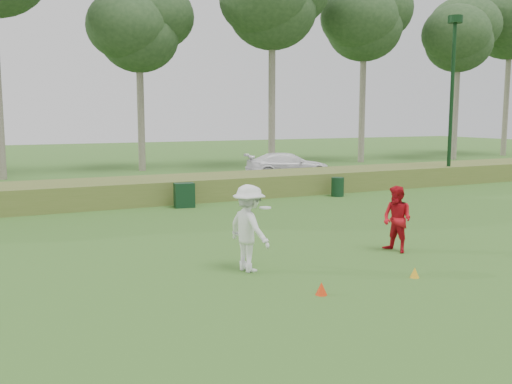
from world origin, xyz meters
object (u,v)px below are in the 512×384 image
player_white (249,228)px  trash_bin (338,187)px  cone_yellow (415,273)px  car_right (288,165)px  utility_cabinet (184,195)px  lamp_post (453,70)px  cone_orange (321,289)px  player_red (397,219)px

player_white → trash_bin: bearing=-55.6°
cone_yellow → car_right: bearing=69.4°
cone_yellow → utility_cabinet: (-1.48, 11.01, 0.35)m
utility_cabinet → trash_bin: bearing=7.0°
cone_yellow → trash_bin: size_ratio=0.27×
lamp_post → utility_cabinet: size_ratio=8.86×
player_white → utility_cabinet: (1.49, 8.98, -0.51)m
cone_orange → cone_yellow: size_ratio=1.15×
cone_orange → lamp_post: bearing=39.0°
utility_cabinet → car_right: (8.14, 6.72, 0.27)m
cone_yellow → cone_orange: bearing=-176.7°
player_red → lamp_post: bearing=119.5°
player_white → trash_bin: (8.32, 8.95, -0.57)m
player_red → trash_bin: bearing=143.1°
cone_yellow → trash_bin: trash_bin is taller
lamp_post → player_white: bearing=-147.2°
player_white → car_right: 18.43m
player_white → cone_orange: size_ratio=7.67×
player_red → car_right: bearing=148.9°
player_white → player_red: bearing=-102.9°
player_white → car_right: bearing=-44.2°
lamp_post → utility_cabinet: (-14.16, -1.11, -5.13)m
utility_cabinet → car_right: 10.56m
cone_yellow → car_right: car_right is taller
utility_cabinet → trash_bin: (6.83, -0.03, -0.06)m
cone_orange → car_right: size_ratio=0.05×
lamp_post → cone_orange: size_ratio=32.32×
player_red → trash_bin: player_red is taller
player_red → car_right: (5.52, 15.73, -0.11)m
cone_orange → utility_cabinet: bearing=85.1°
trash_bin → car_right: size_ratio=0.18×
cone_orange → car_right: bearing=63.0°
lamp_post → player_red: (-11.54, -10.12, -4.75)m
player_white → car_right: size_ratio=0.42×
cone_yellow → trash_bin: 12.22m
cone_orange → trash_bin: bearing=55.0°
utility_cabinet → trash_bin: utility_cabinet is taller
cone_orange → trash_bin: size_ratio=0.31×
lamp_post → player_red: bearing=-138.8°
car_right → player_red: bearing=174.6°
cone_yellow → player_red: bearing=60.3°
cone_yellow → utility_cabinet: utility_cabinet is taller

